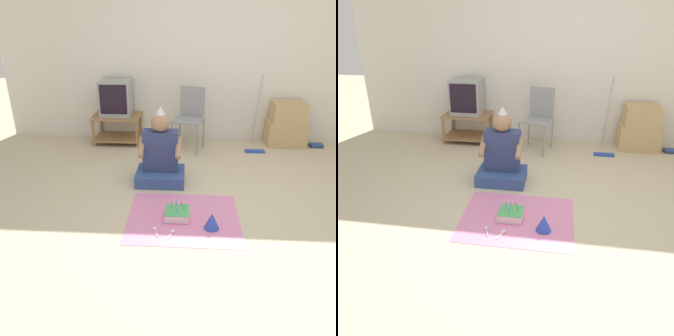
# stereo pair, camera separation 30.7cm
# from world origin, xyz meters

# --- Properties ---
(ground_plane) EXTENTS (16.00, 16.00, 0.00)m
(ground_plane) POSITION_xyz_m (0.00, 0.00, 0.00)
(ground_plane) COLOR beige
(wall_back) EXTENTS (6.40, 0.06, 2.55)m
(wall_back) POSITION_xyz_m (0.00, 2.31, 1.27)
(wall_back) COLOR silver
(wall_back) RESTS_ON ground_plane
(tv_stand) EXTENTS (0.72, 0.51, 0.43)m
(tv_stand) POSITION_xyz_m (-1.41, 2.02, 0.26)
(tv_stand) COLOR #997047
(tv_stand) RESTS_ON ground_plane
(tv) EXTENTS (0.45, 0.43, 0.52)m
(tv) POSITION_xyz_m (-1.41, 2.04, 0.69)
(tv) COLOR #99999E
(tv) RESTS_ON tv_stand
(folding_chair) EXTENTS (0.50, 0.50, 0.89)m
(folding_chair) POSITION_xyz_m (-0.30, 1.82, 0.52)
(folding_chair) COLOR gray
(folding_chair) RESTS_ON ground_plane
(cardboard_box_stack) EXTENTS (0.56, 0.37, 0.66)m
(cardboard_box_stack) POSITION_xyz_m (1.15, 2.06, 0.31)
(cardboard_box_stack) COLOR tan
(cardboard_box_stack) RESTS_ON ground_plane
(dust_mop) EXTENTS (0.28, 0.41, 1.10)m
(dust_mop) POSITION_xyz_m (0.64, 1.80, 0.31)
(dust_mop) COLOR #2D4CB2
(dust_mop) RESTS_ON ground_plane
(book_pile) EXTENTS (0.19, 0.13, 0.05)m
(book_pile) POSITION_xyz_m (1.60, 1.99, 0.02)
(book_pile) COLOR #333338
(book_pile) RESTS_ON ground_plane
(person_seated) EXTENTS (0.56, 0.44, 0.89)m
(person_seated) POSITION_xyz_m (-0.63, 0.70, 0.30)
(person_seated) COLOR #334C8C
(person_seated) RESTS_ON ground_plane
(party_cloth) EXTENTS (1.07, 0.92, 0.01)m
(party_cloth) POSITION_xyz_m (-0.35, -0.09, 0.00)
(party_cloth) COLOR pink
(party_cloth) RESTS_ON ground_plane
(birthday_cake) EXTENTS (0.23, 0.23, 0.16)m
(birthday_cake) POSITION_xyz_m (-0.41, -0.10, 0.05)
(birthday_cake) COLOR silver
(birthday_cake) RESTS_ON party_cloth
(party_hat_blue) EXTENTS (0.14, 0.14, 0.15)m
(party_hat_blue) POSITION_xyz_m (-0.09, -0.25, 0.08)
(party_hat_blue) COLOR blue
(party_hat_blue) RESTS_ON party_cloth
(plastic_spoon_near) EXTENTS (0.06, 0.14, 0.01)m
(plastic_spoon_near) POSITION_xyz_m (-0.60, -0.32, 0.01)
(plastic_spoon_near) COLOR white
(plastic_spoon_near) RESTS_ON party_cloth
(plastic_spoon_far) EXTENTS (0.06, 0.14, 0.01)m
(plastic_spoon_far) POSITION_xyz_m (-0.44, -0.35, 0.01)
(plastic_spoon_far) COLOR white
(plastic_spoon_far) RESTS_ON party_cloth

